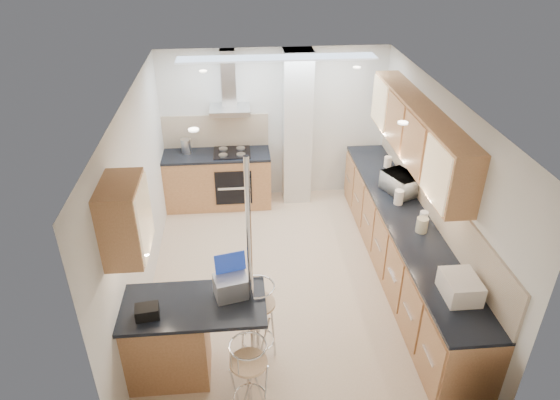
{
  "coord_description": "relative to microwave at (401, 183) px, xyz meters",
  "views": [
    {
      "loc": [
        -0.58,
        -5.21,
        4.24
      ],
      "look_at": [
        -0.1,
        0.2,
        1.11
      ],
      "focal_mm": 32.0,
      "sensor_mm": 36.0,
      "label": 1
    }
  ],
  "objects": [
    {
      "name": "ground",
      "position": [
        -1.58,
        -0.59,
        -1.06
      ],
      "size": [
        4.8,
        4.8,
        0.0
      ],
      "primitive_type": "plane",
      "color": "#D2B28C",
      "rests_on": "ground"
    },
    {
      "name": "room_shell",
      "position": [
        -1.26,
        -0.22,
        0.48
      ],
      "size": [
        3.64,
        4.84,
        2.51
      ],
      "color": "silver",
      "rests_on": "ground"
    },
    {
      "name": "right_counter",
      "position": [
        -0.08,
        -0.59,
        -0.6
      ],
      "size": [
        0.63,
        4.4,
        0.92
      ],
      "color": "#9E673F",
      "rests_on": "ground"
    },
    {
      "name": "back_counter",
      "position": [
        -2.53,
        1.51,
        -0.6
      ],
      "size": [
        1.7,
        0.63,
        0.92
      ],
      "color": "#9E673F",
      "rests_on": "ground"
    },
    {
      "name": "peninsula",
      "position": [
        -2.71,
        -2.04,
        -0.58
      ],
      "size": [
        1.47,
        0.72,
        0.94
      ],
      "color": "#9E673F",
      "rests_on": "ground"
    },
    {
      "name": "microwave",
      "position": [
        0.0,
        0.0,
        0.0
      ],
      "size": [
        0.51,
        0.59,
        0.28
      ],
      "primitive_type": "imported",
      "rotation": [
        0.0,
        0.0,
        1.98
      ],
      "color": "white",
      "rests_on": "right_counter"
    },
    {
      "name": "laptop",
      "position": [
        -2.3,
        -1.95,
        -0.01
      ],
      "size": [
        0.37,
        0.31,
        0.22
      ],
      "primitive_type": "cube",
      "rotation": [
        0.0,
        0.0,
        0.24
      ],
      "color": "gray",
      "rests_on": "peninsula"
    },
    {
      "name": "bag",
      "position": [
        -3.09,
        -2.18,
        -0.06
      ],
      "size": [
        0.24,
        0.19,
        0.12
      ],
      "primitive_type": "cube",
      "rotation": [
        0.0,
        0.0,
        0.14
      ],
      "color": "black",
      "rests_on": "peninsula"
    },
    {
      "name": "bar_stool_near",
      "position": [
        -2.17,
        -2.59,
        -0.6
      ],
      "size": [
        0.48,
        0.48,
        0.91
      ],
      "primitive_type": null,
      "rotation": [
        0.0,
        0.0,
        0.38
      ],
      "color": "tan",
      "rests_on": "ground"
    },
    {
      "name": "bar_stool_end",
      "position": [
        -2.05,
        -1.86,
        -0.57
      ],
      "size": [
        0.55,
        0.55,
        0.98
      ],
      "primitive_type": null,
      "rotation": [
        0.0,
        0.0,
        1.04
      ],
      "color": "tan",
      "rests_on": "ground"
    },
    {
      "name": "jar_a",
      "position": [
        -0.11,
        -0.3,
        -0.04
      ],
      "size": [
        0.14,
        0.14,
        0.2
      ],
      "primitive_type": "cylinder",
      "rotation": [
        0.0,
        0.0,
        0.18
      ],
      "color": "white",
      "rests_on": "right_counter"
    },
    {
      "name": "jar_b",
      "position": [
        0.05,
        0.8,
        -0.06
      ],
      "size": [
        0.14,
        0.14,
        0.16
      ],
      "primitive_type": "cylinder",
      "rotation": [
        0.0,
        0.0,
        -0.29
      ],
      "color": "white",
      "rests_on": "right_counter"
    },
    {
      "name": "jar_c",
      "position": [
        -0.03,
        -0.97,
        -0.05
      ],
      "size": [
        0.18,
        0.18,
        0.18
      ],
      "primitive_type": "cylinder",
      "rotation": [
        0.0,
        0.0,
        0.38
      ],
      "color": "#ACA689",
      "rests_on": "right_counter"
    },
    {
      "name": "jar_d",
      "position": [
        0.06,
        -0.78,
        -0.06
      ],
      "size": [
        0.12,
        0.12,
        0.15
      ],
      "primitive_type": "cylinder",
      "rotation": [
        0.0,
        0.0,
        -0.21
      ],
      "color": "white",
      "rests_on": "right_counter"
    },
    {
      "name": "bread_bin",
      "position": [
        -0.04,
        -2.13,
        -0.03
      ],
      "size": [
        0.33,
        0.42,
        0.22
      ],
      "primitive_type": "cube",
      "rotation": [
        0.0,
        0.0,
        -0.0
      ],
      "color": "white",
      "rests_on": "right_counter"
    },
    {
      "name": "kettle",
      "position": [
        -3.0,
        1.58,
        -0.02
      ],
      "size": [
        0.16,
        0.16,
        0.23
      ],
      "primitive_type": "cylinder",
      "color": "silver",
      "rests_on": "back_counter"
    }
  ]
}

